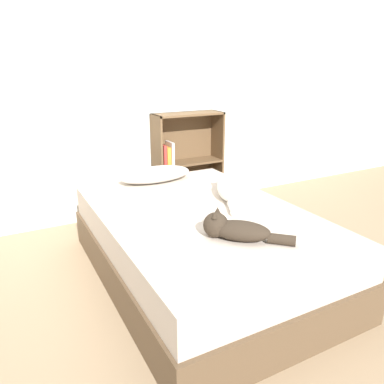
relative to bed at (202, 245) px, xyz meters
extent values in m
plane|color=#997F60|center=(0.00, 0.00, -0.24)|extent=(8.00, 8.00, 0.00)
cube|color=silver|center=(0.00, 1.41, 1.01)|extent=(8.00, 0.06, 2.50)
cube|color=brown|center=(0.00, 0.00, -0.10)|extent=(1.32, 1.93, 0.27)
cube|color=#C1B2A3|center=(0.00, 0.00, 0.14)|extent=(1.28, 1.88, 0.22)
ellipsoid|color=beige|center=(-0.01, 0.80, 0.31)|extent=(0.63, 0.28, 0.13)
ellipsoid|color=white|center=(0.32, 0.18, 0.31)|extent=(0.32, 0.45, 0.13)
sphere|color=white|center=(0.40, 0.34, 0.31)|extent=(0.12, 0.12, 0.12)
cone|color=white|center=(0.37, 0.35, 0.37)|extent=(0.04, 0.04, 0.03)
cone|color=white|center=(0.43, 0.33, 0.37)|extent=(0.04, 0.04, 0.03)
cylinder|color=white|center=(0.19, -0.09, 0.27)|extent=(0.13, 0.20, 0.05)
ellipsoid|color=#33281E|center=(-0.01, -0.47, 0.30)|extent=(0.36, 0.35, 0.11)
sphere|color=#33281E|center=(-0.12, -0.37, 0.32)|extent=(0.15, 0.15, 0.15)
cone|color=#33281E|center=(-0.15, -0.40, 0.40)|extent=(0.04, 0.04, 0.03)
cone|color=#33281E|center=(-0.09, -0.34, 0.40)|extent=(0.04, 0.04, 0.03)
cylinder|color=#33281E|center=(0.15, -0.63, 0.28)|extent=(0.15, 0.15, 0.06)
cube|color=brown|center=(0.20, 1.24, 0.25)|extent=(0.02, 0.26, 0.99)
cube|color=brown|center=(0.88, 1.24, 0.25)|extent=(0.02, 0.26, 0.99)
cube|color=brown|center=(0.54, 1.24, -0.23)|extent=(0.70, 0.26, 0.02)
cube|color=brown|center=(0.54, 1.24, 0.74)|extent=(0.70, 0.26, 0.02)
cube|color=brown|center=(0.54, 1.24, 0.25)|extent=(0.66, 0.26, 0.02)
cube|color=brown|center=(0.54, 1.36, 0.25)|extent=(0.70, 0.02, 0.99)
cube|color=#B7332D|center=(0.24, 1.20, 0.37)|extent=(0.03, 0.16, 0.21)
cube|color=orange|center=(0.28, 1.20, 0.36)|extent=(0.04, 0.16, 0.18)
cube|color=beige|center=(0.32, 1.20, 0.38)|extent=(0.03, 0.16, 0.23)
camera|label=1|loc=(-1.17, -2.05, 1.20)|focal=35.00mm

